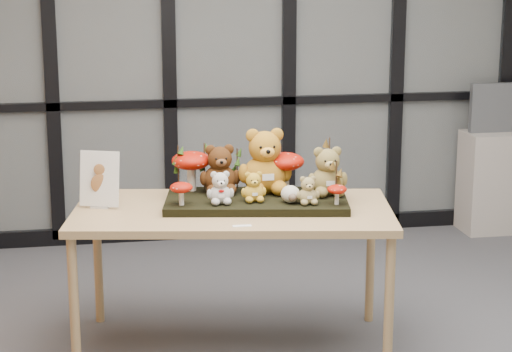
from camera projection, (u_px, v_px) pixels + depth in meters
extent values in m
plane|color=#BAB8AF|center=(229.00, 55.00, 6.89)|extent=(5.00, 0.00, 5.00)
cube|color=#2D383F|center=(230.00, 55.00, 6.86)|extent=(4.90, 0.02, 2.70)
cube|color=black|center=(231.00, 228.00, 7.17)|extent=(4.90, 0.06, 0.12)
cube|color=black|center=(230.00, 102.00, 6.94)|extent=(4.90, 0.06, 0.06)
cube|color=black|center=(51.00, 58.00, 6.64)|extent=(0.10, 0.06, 2.70)
cube|color=black|center=(169.00, 56.00, 6.79)|extent=(0.10, 0.06, 2.70)
cube|color=black|center=(289.00, 54.00, 6.94)|extent=(0.10, 0.06, 2.70)
cube|color=black|center=(397.00, 52.00, 7.09)|extent=(0.10, 0.06, 2.70)
cube|color=black|center=(508.00, 50.00, 7.24)|extent=(0.10, 0.06, 2.70)
cube|color=tan|center=(233.00, 212.00, 4.97)|extent=(1.82, 1.13, 0.04)
cylinder|color=tan|center=(74.00, 308.00, 4.69)|extent=(0.05, 0.05, 0.75)
cylinder|color=tan|center=(98.00, 261.00, 5.42)|extent=(0.05, 0.05, 0.75)
cylinder|color=tan|center=(389.00, 307.00, 4.70)|extent=(0.05, 0.05, 0.75)
cylinder|color=tan|center=(370.00, 260.00, 5.43)|extent=(0.05, 0.05, 0.75)
cube|color=black|center=(256.00, 201.00, 5.02)|extent=(1.05, 0.65, 0.04)
cube|color=silver|center=(101.00, 207.00, 4.98)|extent=(0.11, 0.09, 0.01)
cube|color=white|center=(100.00, 179.00, 4.94)|extent=(0.22, 0.13, 0.30)
ellipsoid|color=brown|center=(100.00, 184.00, 4.94)|extent=(0.10, 0.01, 0.11)
ellipsoid|color=brown|center=(99.00, 169.00, 4.92)|extent=(0.06, 0.01, 0.06)
cube|color=white|center=(242.00, 226.00, 4.63)|extent=(0.10, 0.03, 0.00)
cube|color=#AFA69C|center=(500.00, 182.00, 7.25)|extent=(0.59, 0.34, 0.79)
cube|color=#51555A|center=(503.00, 107.00, 7.14)|extent=(0.54, 0.06, 0.38)
cube|color=black|center=(505.00, 108.00, 7.11)|extent=(0.47, 0.00, 0.31)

